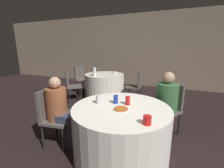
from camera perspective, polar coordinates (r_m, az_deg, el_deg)
ground_plane at (r=2.32m, az=7.18°, el=-27.08°), size 16.00×16.00×0.00m
wall_back at (r=6.07m, az=18.95°, el=11.88°), size 16.00×0.06×2.80m
table_near at (r=2.22m, az=3.37°, el=-17.48°), size 1.33×1.33×0.73m
table_far at (r=4.63m, az=-2.86°, el=-0.69°), size 1.19×1.19×0.73m
chair_near_west at (r=2.53m, az=-21.88°, el=-10.10°), size 0.46×0.46×0.90m
chair_near_northeast at (r=2.87m, az=21.08°, el=-7.21°), size 0.55×0.55×0.90m
chair_far_west at (r=5.25m, az=-11.72°, el=2.65°), size 0.47×0.47×0.90m
chair_far_southwest at (r=4.42m, az=-15.51°, el=0.37°), size 0.56×0.56×0.90m
chair_far_east at (r=4.26m, az=9.43°, el=0.21°), size 0.41×0.40×0.90m
person_floral_shirt at (r=2.44m, az=-18.48°, el=-10.50°), size 0.49×0.34×1.10m
person_green_jacket at (r=2.73m, az=19.21°, el=-7.12°), size 0.48×0.50×1.12m
pizza_plate_near at (r=1.97m, az=3.44°, el=-9.45°), size 0.22×0.22×0.02m
soda_can_blue at (r=2.15m, az=1.43°, el=-5.88°), size 0.07×0.07×0.12m
soda_can_red at (r=2.11m, az=5.99°, el=-6.32°), size 0.07×0.07×0.12m
soda_can_silver at (r=2.16m, az=-5.20°, el=-5.90°), size 0.07×0.07×0.12m
cup_near at (r=1.64m, az=13.26°, el=-13.25°), size 0.09×0.09×0.10m
bottle_far at (r=4.25m, az=-6.71°, el=4.64°), size 0.09×0.09×0.24m
cup_far at (r=4.52m, az=1.13°, el=4.29°), size 0.08×0.08×0.09m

